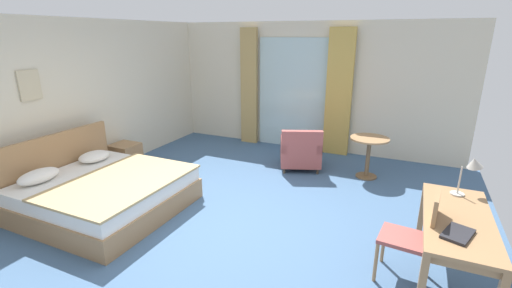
% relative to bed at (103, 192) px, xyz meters
% --- Properties ---
extents(ground, '(6.56, 7.88, 0.10)m').
position_rel_bed_xyz_m(ground, '(1.78, 0.31, -0.32)').
color(ground, '#426084').
extents(wall_back, '(6.16, 0.12, 2.64)m').
position_rel_bed_xyz_m(wall_back, '(1.78, 3.99, 1.05)').
color(wall_back, beige).
rests_on(wall_back, ground).
extents(wall_left, '(0.12, 7.48, 2.64)m').
position_rel_bed_xyz_m(wall_left, '(-1.24, 0.31, 1.05)').
color(wall_left, beige).
rests_on(wall_left, ground).
extents(balcony_glass_door, '(1.54, 0.02, 2.32)m').
position_rel_bed_xyz_m(balcony_glass_door, '(1.44, 3.91, 0.89)').
color(balcony_glass_door, silver).
rests_on(balcony_glass_door, ground).
extents(curtain_panel_left, '(0.37, 0.10, 2.52)m').
position_rel_bed_xyz_m(curtain_panel_left, '(0.45, 3.81, 0.99)').
color(curtain_panel_left, tan).
rests_on(curtain_panel_left, ground).
extents(curtain_panel_right, '(0.51, 0.10, 2.52)m').
position_rel_bed_xyz_m(curtain_panel_right, '(2.43, 3.81, 0.99)').
color(curtain_panel_right, tan).
rests_on(curtain_panel_right, ground).
extents(bed, '(1.99, 1.92, 0.99)m').
position_rel_bed_xyz_m(bed, '(0.00, 0.00, 0.00)').
color(bed, '#9E754C').
rests_on(bed, ground).
extents(nightstand, '(0.46, 0.45, 0.47)m').
position_rel_bed_xyz_m(nightstand, '(-0.88, 1.33, -0.04)').
color(nightstand, '#9E754C').
rests_on(nightstand, ground).
extents(writing_desk, '(0.60, 1.48, 0.74)m').
position_rel_bed_xyz_m(writing_desk, '(4.34, 0.29, 0.38)').
color(writing_desk, '#9E754C').
rests_on(writing_desk, ground).
extents(desk_chair, '(0.52, 0.46, 0.99)m').
position_rel_bed_xyz_m(desk_chair, '(4.00, 0.16, 0.27)').
color(desk_chair, '#9E4C47').
rests_on(desk_chair, ground).
extents(desk_lamp, '(0.28, 0.25, 0.43)m').
position_rel_bed_xyz_m(desk_lamp, '(4.46, 0.91, 0.77)').
color(desk_lamp, '#B7B2A8').
rests_on(desk_lamp, writing_desk).
extents(closed_book, '(0.30, 0.37, 0.03)m').
position_rel_bed_xyz_m(closed_book, '(4.30, -0.07, 0.48)').
color(closed_book, '#232328').
rests_on(closed_book, writing_desk).
extents(armchair_by_window, '(0.93, 0.94, 0.79)m').
position_rel_bed_xyz_m(armchair_by_window, '(2.04, 2.68, 0.05)').
color(armchair_by_window, '#9E4C47').
rests_on(armchair_by_window, ground).
extents(round_cafe_table, '(0.65, 0.65, 0.71)m').
position_rel_bed_xyz_m(round_cafe_table, '(3.22, 2.78, 0.25)').
color(round_cafe_table, '#9E754C').
rests_on(round_cafe_table, ground).
extents(framed_picture, '(0.03, 0.31, 0.42)m').
position_rel_bed_xyz_m(framed_picture, '(-1.16, 0.00, 1.42)').
color(framed_picture, beige).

